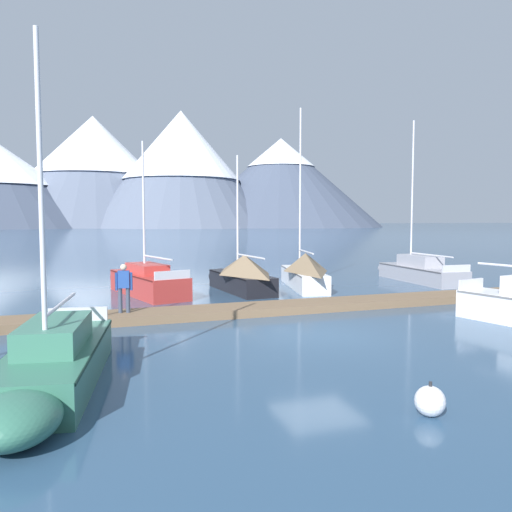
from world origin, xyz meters
The scene contains 12 objects.
ground_plane centered at (0.00, 0.00, 0.00)m, with size 700.00×700.00×0.00m, color #2D4C6B.
mountain_shoulder_ridge centered at (-3.63, 225.60, 26.24)m, with size 94.61×94.61×49.20m.
mountain_east_summit centered at (30.94, 198.46, 26.02)m, with size 78.23×78.23×48.38m.
mountain_rear_spur centered at (76.01, 199.73, 20.17)m, with size 89.90×89.90×39.41m.
dock centered at (0.00, 4.00, 0.14)m, with size 25.63×2.35×0.30m.
sailboat_second_berth centered at (-7.38, -2.91, 0.55)m, with size 2.53×6.82×7.14m.
sailboat_mid_dock_port centered at (-4.15, 10.42, 0.61)m, with size 3.38×7.05×7.14m.
sailboat_mid_dock_starboard centered at (0.43, 9.82, 0.85)m, with size 2.19×6.55×6.64m.
sailboat_far_berth centered at (3.92, 10.07, 0.88)m, with size 2.78×7.18×9.33m.
sailboat_end_of_dock centered at (11.19, 10.52, 0.59)m, with size 2.09×7.19×9.15m.
person_on_dock centered at (-5.48, 3.98, 1.26)m, with size 0.58×0.28×1.69m.
mooring_buoy_channel_marker centered at (-0.84, -6.46, 0.28)m, with size 0.55×0.55×0.63m.
Camera 1 is at (-6.59, -13.88, 3.54)m, focal length 35.50 mm.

